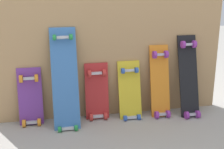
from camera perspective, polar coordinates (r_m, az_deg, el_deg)
The scene contains 8 objects.
ground_plane at distance 2.95m, azimuth -0.28°, elevation -7.73°, with size 12.00×12.00×0.00m, color #9E9991.
plywood_wall_panel at distance 2.79m, azimuth -0.59°, elevation 8.35°, with size 2.18×0.04×1.63m, color tan.
skateboard_purple at distance 2.82m, azimuth -14.96°, elevation -4.64°, with size 0.21×0.16×0.57m.
skateboard_blue at distance 2.68m, azimuth -8.73°, elevation -1.56°, with size 0.23×0.32×0.93m.
skateboard_red at distance 2.84m, azimuth -2.80°, elevation -3.75°, with size 0.22×0.15×0.58m.
skateboard_yellow at distance 2.87m, azimuth 3.37°, elevation -3.61°, with size 0.21×0.21×0.60m.
skateboard_orange at distance 2.92m, azimuth 8.97°, elevation -1.83°, with size 0.18×0.23×0.73m.
skateboard_black at distance 2.99m, azimuth 14.13°, elevation -0.91°, with size 0.18×0.29×0.81m.
Camera 1 is at (-0.53, -2.65, 1.20)m, focal length 49.06 mm.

